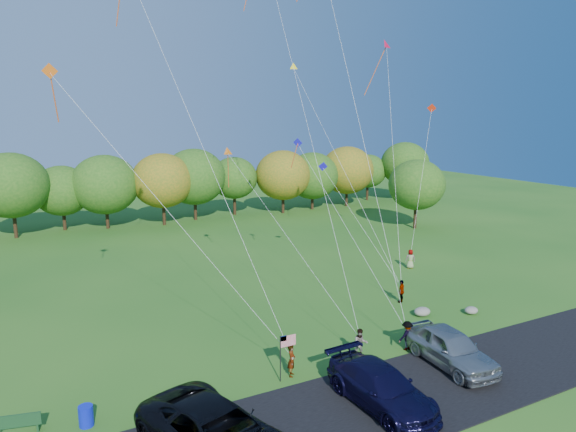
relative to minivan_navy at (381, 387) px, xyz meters
name	(u,v)px	position (x,y,z in m)	size (l,w,h in m)	color
ground	(342,361)	(0.84, 4.15, -0.88)	(140.00, 140.00, 0.00)	#235D1A
asphalt_lane	(394,399)	(0.84, 0.15, -0.85)	(44.00, 6.00, 0.06)	black
treeline	(137,186)	(-1.54, 40.11, 3.73)	(75.49, 27.44, 8.14)	#3D2A16
minivan_navy	(381,387)	(0.00, 0.00, 0.00)	(2.29, 5.62, 1.63)	black
minivan_silver	(450,348)	(5.17, 1.29, 0.08)	(2.11, 5.24, 1.79)	#909599
flyer_a	(292,360)	(-2.09, 4.01, -0.10)	(0.56, 0.37, 1.55)	#4C4C59
flyer_b	(360,344)	(1.81, 3.99, -0.11)	(0.75, 0.58, 1.54)	#4C4C59
flyer_c	(407,336)	(4.49, 3.63, -0.10)	(1.01, 0.58, 1.56)	#4C4C59
flyer_d	(401,291)	(8.78, 9.19, -0.11)	(0.89, 0.37, 1.52)	#4C4C59
flyer_e	(410,259)	(14.42, 14.85, -0.11)	(0.75, 0.49, 1.53)	#4C4C59
park_bench	(17,424)	(-13.46, 4.75, -0.37)	(1.68, 0.64, 0.94)	#163F1E
trash_barrel	(86,416)	(-11.08, 4.26, -0.46)	(0.56, 0.56, 0.84)	#0D1CCC
flag_assembly	(285,347)	(-2.56, 3.78, 0.76)	(0.82, 0.53, 2.21)	black
boulder_near	(422,312)	(8.40, 6.78, -0.61)	(1.06, 0.83, 0.53)	gray
boulder_far	(471,310)	(11.29, 5.62, -0.65)	(0.86, 0.72, 0.45)	gray
kites_aloft	(284,1)	(4.17, 16.83, 18.62)	(29.35, 11.78, 17.77)	#CF4417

